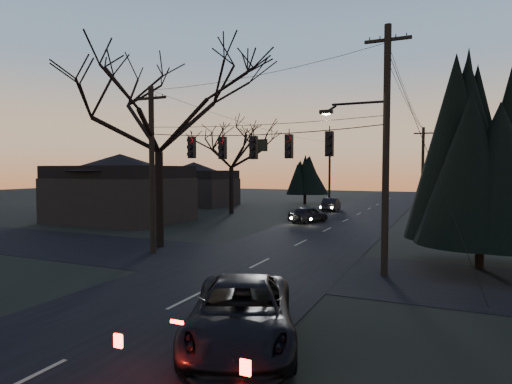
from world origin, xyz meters
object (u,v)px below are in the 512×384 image
at_px(utility_pole_right, 384,276).
at_px(sedan_oncoming_b, 331,204).
at_px(bare_tree_left, 158,113).
at_px(suv_near, 241,314).
at_px(utility_pole_far_l, 329,203).
at_px(evergreen_right, 482,154).
at_px(utility_pole_left, 153,253).
at_px(sedan_oncoming_a, 308,215).
at_px(utility_pole_far_r, 422,213).

bearing_deg(utility_pole_right, sedan_oncoming_b, 108.57).
distance_m(bare_tree_left, suv_near, 15.57).
relative_size(utility_pole_right, utility_pole_far_l, 1.25).
height_order(evergreen_right, suv_near, evergreen_right).
bearing_deg(utility_pole_left, utility_pole_right, 0.00).
relative_size(evergreen_right, suv_near, 1.61).
bearing_deg(utility_pole_left, sedan_oncoming_b, 83.83).
relative_size(utility_pole_far_l, sedan_oncoming_a, 2.09).
distance_m(utility_pole_far_r, bare_tree_left, 30.05).
height_order(utility_pole_right, bare_tree_left, bare_tree_left).
relative_size(suv_near, sedan_oncoming_b, 1.33).
xyz_separation_m(bare_tree_left, sedan_oncoming_a, (4.25, 13.96, -6.73)).
bearing_deg(utility_pole_far_r, utility_pole_far_l, 145.18).
height_order(evergreen_right, sedan_oncoming_b, evergreen_right).
distance_m(utility_pole_far_r, sedan_oncoming_a, 14.83).
bearing_deg(bare_tree_left, utility_pole_far_l, 88.79).
xyz_separation_m(utility_pole_far_r, sedan_oncoming_a, (-7.98, -12.48, 0.65)).
bearing_deg(utility_pole_right, sedan_oncoming_a, 117.21).
distance_m(utility_pole_right, utility_pole_far_r, 28.00).
xyz_separation_m(utility_pole_left, utility_pole_far_l, (0.00, 36.00, 0.00)).
xyz_separation_m(utility_pole_right, utility_pole_left, (-11.50, 0.00, 0.00)).
relative_size(utility_pole_far_l, bare_tree_left, 0.76).
xyz_separation_m(utility_pole_right, bare_tree_left, (-12.23, 1.56, 7.39)).
xyz_separation_m(utility_pole_far_r, sedan_oncoming_b, (-8.70, -2.11, 0.68)).
bearing_deg(utility_pole_far_r, utility_pole_right, -90.00).
bearing_deg(sedan_oncoming_b, evergreen_right, 113.07).
distance_m(utility_pole_left, utility_pole_far_l, 36.00).
distance_m(utility_pole_far_l, bare_tree_left, 35.23).
bearing_deg(utility_pole_far_r, suv_near, -93.61).
relative_size(utility_pole_far_r, utility_pole_far_l, 1.06).
bearing_deg(sedan_oncoming_a, evergreen_right, 152.97).
height_order(utility_pole_right, evergreen_right, evergreen_right).
bearing_deg(bare_tree_left, utility_pole_right, -7.26).
bearing_deg(suv_near, utility_pole_far_r, 63.86).
xyz_separation_m(evergreen_right, suv_near, (-5.90, -11.42, -4.22)).
distance_m(sedan_oncoming_a, sedan_oncoming_b, 10.40).
bearing_deg(sedan_oncoming_b, utility_pole_right, 103.43).
xyz_separation_m(utility_pole_far_l, suv_near, (9.20, -44.45, 0.76)).
height_order(utility_pole_far_l, sedan_oncoming_b, utility_pole_far_l).
height_order(bare_tree_left, suv_near, bare_tree_left).
bearing_deg(bare_tree_left, suv_near, -45.23).
xyz_separation_m(utility_pole_far_l, sedan_oncoming_a, (3.52, -20.48, 0.65)).
bearing_deg(utility_pole_far_l, evergreen_right, -65.43).
xyz_separation_m(suv_near, sedan_oncoming_a, (-5.68, 23.97, -0.10)).
distance_m(utility_pole_right, sedan_oncoming_a, 17.46).
xyz_separation_m(evergreen_right, sedan_oncoming_b, (-12.30, 22.93, -4.30)).
height_order(utility_pole_left, bare_tree_left, bare_tree_left).
height_order(utility_pole_right, sedan_oncoming_a, utility_pole_right).
xyz_separation_m(utility_pole_left, sedan_oncoming_a, (3.52, 15.52, 0.65)).
relative_size(utility_pole_right, utility_pole_left, 1.18).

